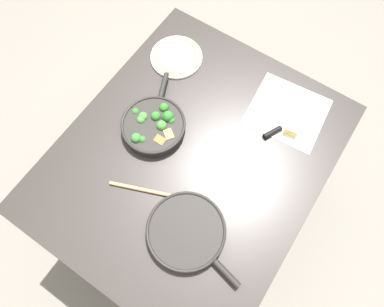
{
  "coord_description": "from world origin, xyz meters",
  "views": [
    {
      "loc": [
        -0.44,
        -0.29,
        2.1
      ],
      "look_at": [
        0.0,
        0.0,
        0.8
      ],
      "focal_mm": 32.0,
      "sensor_mm": 36.0,
      "label": 1
    }
  ],
  "objects_px": {
    "cheese_block": "(293,126)",
    "dinner_plate_stack": "(176,56)",
    "skillet_eggs": "(187,232)",
    "wooden_spoon": "(164,194)",
    "grater_knife": "(284,126)",
    "skillet_broccoli": "(154,125)"
  },
  "relations": [
    {
      "from": "skillet_broccoli",
      "to": "grater_knife",
      "type": "relative_size",
      "value": 1.41
    },
    {
      "from": "skillet_eggs",
      "to": "dinner_plate_stack",
      "type": "bearing_deg",
      "value": 139.55
    },
    {
      "from": "grater_knife",
      "to": "cheese_block",
      "type": "bearing_deg",
      "value": -37.47
    },
    {
      "from": "dinner_plate_stack",
      "to": "cheese_block",
      "type": "bearing_deg",
      "value": -92.43
    },
    {
      "from": "cheese_block",
      "to": "dinner_plate_stack",
      "type": "height_order",
      "value": "cheese_block"
    },
    {
      "from": "grater_knife",
      "to": "cheese_block",
      "type": "height_order",
      "value": "cheese_block"
    },
    {
      "from": "skillet_broccoli",
      "to": "wooden_spoon",
      "type": "xyz_separation_m",
      "value": [
        -0.22,
        -0.2,
        -0.02
      ]
    },
    {
      "from": "skillet_broccoli",
      "to": "skillet_eggs",
      "type": "distance_m",
      "value": 0.47
    },
    {
      "from": "skillet_eggs",
      "to": "cheese_block",
      "type": "bearing_deg",
      "value": 90.41
    },
    {
      "from": "skillet_broccoli",
      "to": "grater_knife",
      "type": "distance_m",
      "value": 0.56
    },
    {
      "from": "skillet_broccoli",
      "to": "wooden_spoon",
      "type": "bearing_deg",
      "value": -160.06
    },
    {
      "from": "wooden_spoon",
      "to": "grater_knife",
      "type": "height_order",
      "value": "grater_knife"
    },
    {
      "from": "cheese_block",
      "to": "skillet_broccoli",
      "type": "bearing_deg",
      "value": 123.79
    },
    {
      "from": "skillet_eggs",
      "to": "grater_knife",
      "type": "xyz_separation_m",
      "value": [
        0.6,
        -0.1,
        -0.01
      ]
    },
    {
      "from": "skillet_broccoli",
      "to": "dinner_plate_stack",
      "type": "height_order",
      "value": "skillet_broccoli"
    },
    {
      "from": "skillet_eggs",
      "to": "dinner_plate_stack",
      "type": "relative_size",
      "value": 1.72
    },
    {
      "from": "wooden_spoon",
      "to": "skillet_broccoli",
      "type": "bearing_deg",
      "value": 111.67
    },
    {
      "from": "skillet_broccoli",
      "to": "grater_knife",
      "type": "height_order",
      "value": "skillet_broccoli"
    },
    {
      "from": "wooden_spoon",
      "to": "cheese_block",
      "type": "height_order",
      "value": "cheese_block"
    },
    {
      "from": "skillet_broccoli",
      "to": "skillet_eggs",
      "type": "xyz_separation_m",
      "value": [
        -0.29,
        -0.36,
        -0.01
      ]
    },
    {
      "from": "skillet_eggs",
      "to": "dinner_plate_stack",
      "type": "height_order",
      "value": "skillet_eggs"
    },
    {
      "from": "dinner_plate_stack",
      "to": "wooden_spoon",
      "type": "bearing_deg",
      "value": -149.56
    }
  ]
}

